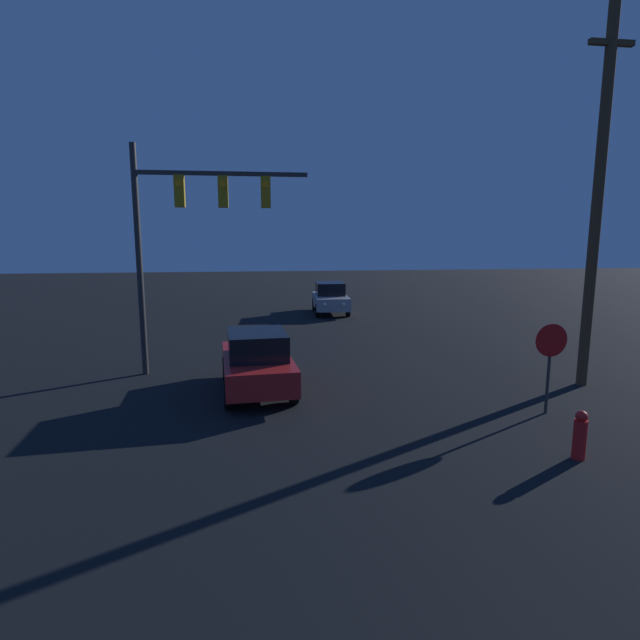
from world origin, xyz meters
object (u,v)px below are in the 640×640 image
object	(u,v)px
car_near	(257,361)
fire_hydrant	(580,435)
car_far	(330,298)
stop_sign	(550,351)
utility_pole	(598,199)
traffic_signal_mast	(187,220)

from	to	relation	value
car_near	fire_hydrant	world-z (taller)	car_near
car_far	stop_sign	bearing A→B (deg)	102.37
utility_pole	fire_hydrant	world-z (taller)	utility_pole
car_near	stop_sign	size ratio (longest dim) A/B	1.91
stop_sign	fire_hydrant	distance (m)	2.67
stop_sign	car_far	bearing A→B (deg)	99.19
traffic_signal_mast	stop_sign	bearing A→B (deg)	-29.16
car_near	stop_sign	bearing A→B (deg)	-25.16
traffic_signal_mast	fire_hydrant	bearing A→B (deg)	-42.47
car_near	fire_hydrant	bearing A→B (deg)	-43.96
traffic_signal_mast	stop_sign	distance (m)	10.27
car_near	traffic_signal_mast	distance (m)	4.73
car_near	stop_sign	xyz separation A→B (m)	(6.65, -2.58, 0.66)
utility_pole	car_far	bearing A→B (deg)	109.34
traffic_signal_mast	utility_pole	bearing A→B (deg)	-14.23
car_far	traffic_signal_mast	bearing A→B (deg)	65.13
car_near	fire_hydrant	distance (m)	7.64
utility_pole	stop_sign	bearing A→B (deg)	-138.95
utility_pole	traffic_signal_mast	bearing A→B (deg)	165.77
traffic_signal_mast	fire_hydrant	size ratio (longest dim) A/B	7.17
stop_sign	fire_hydrant	world-z (taller)	stop_sign
car_near	traffic_signal_mast	world-z (taller)	traffic_signal_mast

